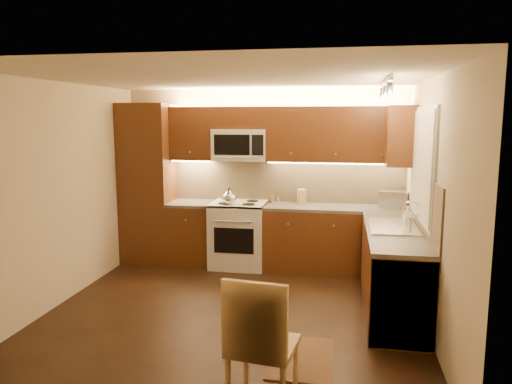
% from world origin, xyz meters
% --- Properties ---
extents(floor, '(4.00, 4.00, 0.01)m').
position_xyz_m(floor, '(0.00, 0.00, 0.00)').
color(floor, black).
rests_on(floor, ground).
extents(ceiling, '(4.00, 4.00, 0.01)m').
position_xyz_m(ceiling, '(0.00, 0.00, 2.50)').
color(ceiling, beige).
rests_on(ceiling, ground).
extents(wall_back, '(4.00, 0.01, 2.50)m').
position_xyz_m(wall_back, '(0.00, 2.00, 1.25)').
color(wall_back, '#BDAB8A').
rests_on(wall_back, ground).
extents(wall_front, '(4.00, 0.01, 2.50)m').
position_xyz_m(wall_front, '(0.00, -2.00, 1.25)').
color(wall_front, '#BDAB8A').
rests_on(wall_front, ground).
extents(wall_left, '(0.01, 4.00, 2.50)m').
position_xyz_m(wall_left, '(-2.00, 0.00, 1.25)').
color(wall_left, '#BDAB8A').
rests_on(wall_left, ground).
extents(wall_right, '(0.01, 4.00, 2.50)m').
position_xyz_m(wall_right, '(2.00, 0.00, 1.25)').
color(wall_right, '#BDAB8A').
rests_on(wall_right, ground).
extents(pantry, '(0.70, 0.60, 2.30)m').
position_xyz_m(pantry, '(-1.65, 1.70, 1.15)').
color(pantry, '#3F220D').
rests_on(pantry, floor).
extents(base_cab_back_left, '(0.62, 0.60, 0.86)m').
position_xyz_m(base_cab_back_left, '(-0.99, 1.70, 0.43)').
color(base_cab_back_left, '#3F220D').
rests_on(base_cab_back_left, floor).
extents(counter_back_left, '(0.62, 0.60, 0.04)m').
position_xyz_m(counter_back_left, '(-0.99, 1.70, 0.88)').
color(counter_back_left, '#34322F').
rests_on(counter_back_left, base_cab_back_left).
extents(base_cab_back_right, '(1.92, 0.60, 0.86)m').
position_xyz_m(base_cab_back_right, '(1.04, 1.70, 0.43)').
color(base_cab_back_right, '#3F220D').
rests_on(base_cab_back_right, floor).
extents(counter_back_right, '(1.92, 0.60, 0.04)m').
position_xyz_m(counter_back_right, '(1.04, 1.70, 0.88)').
color(counter_back_right, '#34322F').
rests_on(counter_back_right, base_cab_back_right).
extents(base_cab_right, '(0.60, 2.00, 0.86)m').
position_xyz_m(base_cab_right, '(1.70, 0.40, 0.43)').
color(base_cab_right, '#3F220D').
rests_on(base_cab_right, floor).
extents(counter_right, '(0.60, 2.00, 0.04)m').
position_xyz_m(counter_right, '(1.70, 0.40, 0.88)').
color(counter_right, '#34322F').
rests_on(counter_right, base_cab_right).
extents(dishwasher, '(0.58, 0.60, 0.84)m').
position_xyz_m(dishwasher, '(1.70, -0.30, 0.43)').
color(dishwasher, silver).
rests_on(dishwasher, floor).
extents(backsplash_back, '(3.30, 0.02, 0.60)m').
position_xyz_m(backsplash_back, '(0.35, 1.99, 1.20)').
color(backsplash_back, tan).
rests_on(backsplash_back, wall_back).
extents(backsplash_right, '(0.02, 2.00, 0.60)m').
position_xyz_m(backsplash_right, '(1.99, 0.40, 1.20)').
color(backsplash_right, tan).
rests_on(backsplash_right, wall_right).
extents(upper_cab_back_left, '(0.62, 0.35, 0.75)m').
position_xyz_m(upper_cab_back_left, '(-0.99, 1.82, 1.88)').
color(upper_cab_back_left, '#3F220D').
rests_on(upper_cab_back_left, wall_back).
extents(upper_cab_back_right, '(1.92, 0.35, 0.75)m').
position_xyz_m(upper_cab_back_right, '(1.04, 1.82, 1.88)').
color(upper_cab_back_right, '#3F220D').
rests_on(upper_cab_back_right, wall_back).
extents(upper_cab_bridge, '(0.76, 0.35, 0.31)m').
position_xyz_m(upper_cab_bridge, '(-0.30, 1.82, 2.09)').
color(upper_cab_bridge, '#3F220D').
rests_on(upper_cab_bridge, wall_back).
extents(upper_cab_right_corner, '(0.35, 0.50, 0.75)m').
position_xyz_m(upper_cab_right_corner, '(1.82, 1.40, 1.88)').
color(upper_cab_right_corner, '#3F220D').
rests_on(upper_cab_right_corner, wall_right).
extents(stove, '(0.76, 0.65, 0.92)m').
position_xyz_m(stove, '(-0.30, 1.68, 0.46)').
color(stove, silver).
rests_on(stove, floor).
extents(microwave, '(0.76, 0.38, 0.44)m').
position_xyz_m(microwave, '(-0.30, 1.81, 1.72)').
color(microwave, silver).
rests_on(microwave, wall_back).
extents(window_frame, '(0.03, 1.44, 1.24)m').
position_xyz_m(window_frame, '(1.99, 0.55, 1.60)').
color(window_frame, silver).
rests_on(window_frame, wall_right).
extents(window_blinds, '(0.02, 1.36, 1.16)m').
position_xyz_m(window_blinds, '(1.97, 0.55, 1.60)').
color(window_blinds, silver).
rests_on(window_blinds, wall_right).
extents(sink, '(0.52, 0.86, 0.15)m').
position_xyz_m(sink, '(1.70, 0.55, 0.98)').
color(sink, silver).
rests_on(sink, counter_right).
extents(faucet, '(0.20, 0.04, 0.30)m').
position_xyz_m(faucet, '(1.88, 0.55, 1.05)').
color(faucet, silver).
rests_on(faucet, counter_right).
extents(track_light_bar, '(0.04, 1.20, 0.03)m').
position_xyz_m(track_light_bar, '(1.55, 0.40, 2.46)').
color(track_light_bar, silver).
rests_on(track_light_bar, ceiling).
extents(kettle, '(0.21, 0.21, 0.23)m').
position_xyz_m(kettle, '(-0.39, 1.50, 1.04)').
color(kettle, silver).
rests_on(kettle, stove).
extents(toaster_oven, '(0.42, 0.34, 0.22)m').
position_xyz_m(toaster_oven, '(1.82, 1.79, 1.01)').
color(toaster_oven, silver).
rests_on(toaster_oven, counter_back_right).
extents(knife_block, '(0.14, 0.17, 0.21)m').
position_xyz_m(knife_block, '(0.57, 1.84, 1.00)').
color(knife_block, '#B0834F').
rests_on(knife_block, counter_back_right).
extents(spice_jar_a, '(0.05, 0.05, 0.09)m').
position_xyz_m(spice_jar_a, '(0.14, 1.88, 0.94)').
color(spice_jar_a, silver).
rests_on(spice_jar_a, counter_back_right).
extents(spice_jar_b, '(0.05, 0.05, 0.10)m').
position_xyz_m(spice_jar_b, '(0.14, 1.94, 0.95)').
color(spice_jar_b, brown).
rests_on(spice_jar_b, counter_back_right).
extents(spice_jar_c, '(0.05, 0.05, 0.09)m').
position_xyz_m(spice_jar_c, '(0.24, 1.82, 0.95)').
color(spice_jar_c, silver).
rests_on(spice_jar_c, counter_back_right).
extents(spice_jar_d, '(0.05, 0.05, 0.09)m').
position_xyz_m(spice_jar_d, '(0.14, 1.86, 0.95)').
color(spice_jar_d, brown).
rests_on(spice_jar_d, counter_back_right).
extents(soap_bottle, '(0.11, 0.11, 0.19)m').
position_xyz_m(soap_bottle, '(1.88, 0.79, 1.00)').
color(soap_bottle, silver).
rests_on(soap_bottle, counter_right).
extents(rug, '(0.56, 0.83, 0.01)m').
position_xyz_m(rug, '(0.81, -0.90, 0.01)').
color(rug, black).
rests_on(rug, floor).
extents(dining_chair, '(0.51, 0.51, 1.03)m').
position_xyz_m(dining_chair, '(0.61, -1.70, 0.52)').
color(dining_chair, '#B0834F').
rests_on(dining_chair, floor).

